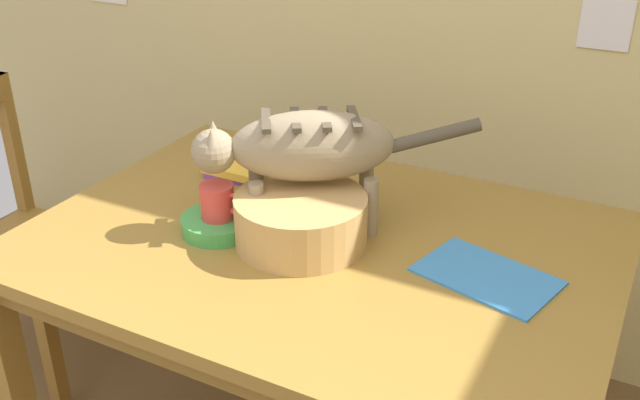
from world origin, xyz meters
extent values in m
cube|color=white|center=(0.39, 2.16, 1.15)|extent=(0.14, 0.01, 0.14)
cube|color=olive|center=(-0.08, 1.39, 0.74)|extent=(1.36, 0.98, 0.03)
cube|color=olive|center=(-0.08, 1.39, 0.68)|extent=(1.28, 0.90, 0.07)
cube|color=olive|center=(-0.72, 0.95, 0.36)|extent=(0.07, 0.07, 0.72)
cube|color=olive|center=(-0.72, 1.83, 0.36)|extent=(0.07, 0.07, 0.72)
cube|color=olive|center=(0.55, 1.83, 0.36)|extent=(0.07, 0.07, 0.72)
ellipsoid|color=gray|center=(-0.12, 1.42, 0.97)|extent=(0.40, 0.33, 0.17)
cube|color=#4D4334|center=(-0.04, 1.47, 1.03)|extent=(0.09, 0.13, 0.01)
cube|color=#4D4334|center=(-0.10, 1.44, 1.03)|extent=(0.09, 0.13, 0.01)
cube|color=#4D4334|center=(-0.16, 1.40, 1.03)|extent=(0.09, 0.13, 0.01)
cube|color=#4D4334|center=(-0.21, 1.37, 1.03)|extent=(0.09, 0.13, 0.01)
cylinder|color=gray|center=(-0.21, 1.32, 0.83)|extent=(0.04, 0.04, 0.14)
cylinder|color=gray|center=(-0.26, 1.39, 0.83)|extent=(0.04, 0.04, 0.14)
cylinder|color=gray|center=(0.01, 1.46, 0.83)|extent=(0.04, 0.04, 0.14)
cylinder|color=gray|center=(-0.03, 1.53, 0.83)|extent=(0.04, 0.04, 0.14)
sphere|color=gray|center=(-0.32, 1.30, 0.96)|extent=(0.10, 0.10, 0.10)
cone|color=gray|center=(-0.30, 1.28, 1.01)|extent=(0.04, 0.04, 0.04)
cone|color=gray|center=(-0.33, 1.33, 1.01)|extent=(0.04, 0.04, 0.04)
cylinder|color=#4D4334|center=(0.12, 1.57, 0.99)|extent=(0.20, 0.14, 0.08)
cylinder|color=green|center=(-0.32, 1.30, 0.77)|extent=(0.18, 0.18, 0.04)
cylinder|color=#D43D39|center=(-0.32, 1.30, 0.83)|extent=(0.08, 0.08, 0.08)
torus|color=#D43D39|center=(-0.26, 1.30, 0.84)|extent=(0.06, 0.01, 0.06)
cube|color=#3681CB|center=(0.31, 1.40, 0.76)|extent=(0.32, 0.25, 0.01)
cube|color=#8B4296|center=(-0.45, 1.59, 0.76)|extent=(0.18, 0.14, 0.01)
cube|color=yellow|center=(-0.45, 1.59, 0.78)|extent=(0.17, 0.13, 0.02)
cylinder|color=tan|center=(-0.11, 1.35, 0.81)|extent=(0.31, 0.31, 0.12)
cylinder|color=brown|center=(-0.11, 1.35, 0.82)|extent=(0.25, 0.25, 0.10)
cube|color=olive|center=(-1.11, 1.38, 0.44)|extent=(0.46, 0.46, 0.04)
cube|color=olive|center=(-1.31, 1.55, 0.70)|extent=(0.04, 0.04, 0.48)
cube|color=olive|center=(-0.94, 1.59, 0.21)|extent=(0.04, 0.04, 0.42)
cube|color=olive|center=(-0.90, 1.21, 0.21)|extent=(0.04, 0.04, 0.42)
cube|color=olive|center=(-1.31, 1.55, 0.21)|extent=(0.04, 0.04, 0.42)
camera|label=1|loc=(0.60, 0.07, 1.61)|focal=40.40mm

